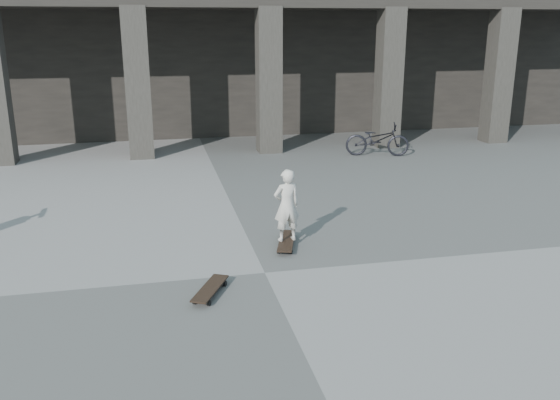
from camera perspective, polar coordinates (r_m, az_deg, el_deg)
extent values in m
plane|color=#50504D|center=(8.84, -1.48, -7.02)|extent=(90.00, 90.00, 0.00)
cube|color=black|center=(22.02, -8.77, 15.02)|extent=(28.00, 6.00, 6.00)
cube|color=#2B2924|center=(16.53, -13.54, 10.81)|extent=(0.65, 0.65, 4.00)
cube|color=#2B2924|center=(16.86, -1.09, 11.36)|extent=(0.65, 0.65, 4.00)
cube|color=#2B2924|center=(17.90, 10.42, 11.40)|extent=(0.65, 0.65, 4.00)
cube|color=#2B2924|center=(19.56, 20.31, 11.08)|extent=(0.65, 0.65, 4.00)
cube|color=black|center=(9.84, 0.63, -3.93)|extent=(0.53, 1.05, 0.02)
cube|color=#B2B2B7|center=(10.19, 0.78, -3.46)|extent=(0.22, 0.11, 0.03)
cube|color=#B2B2B7|center=(9.52, 0.47, -4.93)|extent=(0.22, 0.11, 0.03)
cylinder|color=black|center=(10.20, 0.18, -3.50)|extent=(0.05, 0.08, 0.08)
cylinder|color=black|center=(10.18, 1.37, -3.53)|extent=(0.05, 0.08, 0.08)
cylinder|color=black|center=(9.53, -0.17, -4.97)|extent=(0.05, 0.08, 0.08)
cylinder|color=black|center=(9.52, 1.11, -5.01)|extent=(0.05, 0.08, 0.08)
cube|color=black|center=(8.18, -6.74, -8.43)|extent=(0.60, 0.91, 0.02)
cube|color=#B2B2B7|center=(8.47, -5.98, -7.84)|extent=(0.21, 0.14, 0.03)
cube|color=#B2B2B7|center=(7.94, -7.54, -9.65)|extent=(0.21, 0.14, 0.03)
cylinder|color=black|center=(8.51, -6.62, -7.83)|extent=(0.07, 0.09, 0.08)
cylinder|color=black|center=(8.44, -5.32, -7.99)|extent=(0.07, 0.09, 0.08)
cylinder|color=black|center=(7.98, -8.23, -9.63)|extent=(0.07, 0.09, 0.08)
cylinder|color=black|center=(7.91, -6.85, -9.82)|extent=(0.07, 0.09, 0.08)
imported|color=beige|center=(9.64, 0.64, -0.51)|extent=(0.48, 0.35, 1.21)
imported|color=black|center=(16.73, 9.35, 5.76)|extent=(1.84, 1.09, 0.92)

